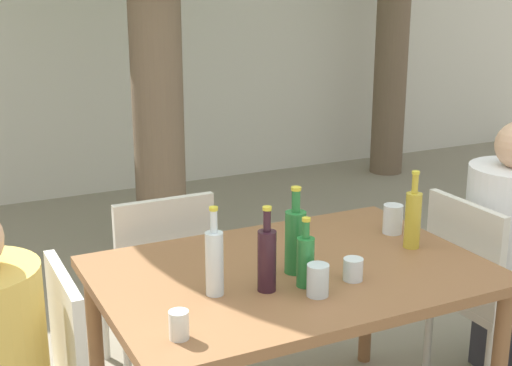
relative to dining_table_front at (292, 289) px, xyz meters
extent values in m
cube|color=silver|center=(0.00, 3.81, 0.72)|extent=(10.00, 0.08, 2.80)
cylinder|color=brown|center=(0.16, 1.98, 0.35)|extent=(0.31, 0.31, 2.06)
cylinder|color=brown|center=(2.85, 3.25, 0.54)|extent=(0.30, 0.30, 2.44)
cube|color=brown|center=(0.00, 0.00, 0.06)|extent=(1.41, 0.96, 0.04)
cylinder|color=brown|center=(-0.65, 0.42, -0.32)|extent=(0.06, 0.06, 0.72)
cylinder|color=brown|center=(0.65, 0.42, -0.32)|extent=(0.06, 0.06, 0.72)
cube|color=beige|center=(-0.83, 0.00, -0.01)|extent=(0.04, 0.44, 0.45)
cube|color=beige|center=(1.03, 0.00, -0.25)|extent=(0.44, 0.44, 0.04)
cube|color=beige|center=(0.83, 0.00, -0.01)|extent=(0.04, 0.44, 0.45)
cylinder|color=beige|center=(1.22, 0.19, -0.47)|extent=(0.04, 0.04, 0.41)
cylinder|color=beige|center=(0.84, 0.19, -0.47)|extent=(0.04, 0.04, 0.41)
cube|color=beige|center=(-0.28, 0.80, -0.25)|extent=(0.44, 0.44, 0.04)
cube|color=beige|center=(-0.28, 0.60, -0.01)|extent=(0.44, 0.04, 0.45)
cylinder|color=beige|center=(-0.09, 0.99, -0.47)|extent=(0.04, 0.04, 0.41)
cylinder|color=beige|center=(-0.47, 0.99, -0.47)|extent=(0.04, 0.04, 0.41)
cylinder|color=beige|center=(-0.09, 0.61, -0.47)|extent=(0.04, 0.04, 0.41)
cylinder|color=beige|center=(-0.47, 0.61, -0.47)|extent=(0.04, 0.04, 0.41)
cylinder|color=white|center=(1.09, 0.00, 0.06)|extent=(0.40, 0.40, 0.57)
cylinder|color=silver|center=(-0.34, -0.08, 0.19)|extent=(0.06, 0.06, 0.22)
cylinder|color=silver|center=(-0.34, -0.08, 0.34)|extent=(0.02, 0.02, 0.08)
cylinder|color=gold|center=(-0.34, -0.08, 0.39)|extent=(0.03, 0.03, 0.01)
cylinder|color=#287A38|center=(-0.03, -0.15, 0.17)|extent=(0.06, 0.06, 0.18)
cylinder|color=#287A38|center=(-0.03, -0.15, 0.29)|extent=(0.02, 0.02, 0.06)
cylinder|color=gold|center=(-0.03, -0.15, 0.32)|extent=(0.03, 0.03, 0.01)
cylinder|color=#287A38|center=(-0.01, -0.03, 0.20)|extent=(0.08, 0.08, 0.23)
cylinder|color=#287A38|center=(-0.01, -0.03, 0.35)|extent=(0.03, 0.03, 0.08)
cylinder|color=gold|center=(-0.01, -0.03, 0.40)|extent=(0.04, 0.04, 0.01)
cylinder|color=gold|center=(0.53, -0.02, 0.19)|extent=(0.06, 0.06, 0.22)
cylinder|color=gold|center=(0.53, -0.02, 0.34)|extent=(0.03, 0.03, 0.08)
cylinder|color=gold|center=(0.53, -0.02, 0.39)|extent=(0.03, 0.03, 0.01)
cylinder|color=#331923|center=(-0.17, -0.13, 0.19)|extent=(0.06, 0.06, 0.21)
cylinder|color=#331923|center=(-0.17, -0.13, 0.33)|extent=(0.03, 0.03, 0.07)
cylinder|color=gold|center=(-0.17, -0.13, 0.38)|extent=(0.03, 0.03, 0.01)
cylinder|color=white|center=(0.56, 0.15, 0.14)|extent=(0.08, 0.08, 0.12)
cylinder|color=white|center=(0.14, -0.19, 0.12)|extent=(0.07, 0.07, 0.08)
cylinder|color=silver|center=(-0.04, -0.24, 0.14)|extent=(0.08, 0.08, 0.11)
cylinder|color=silver|center=(-0.56, -0.31, 0.12)|extent=(0.06, 0.06, 0.09)
camera|label=1|loc=(-1.20, -2.12, 1.11)|focal=50.00mm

